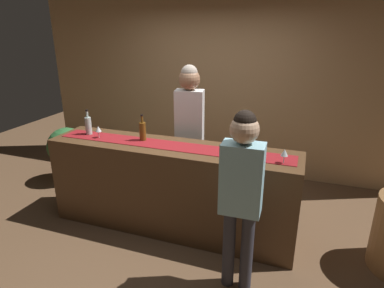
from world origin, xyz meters
The scene contains 11 objects.
ground_plane centered at (0.00, 0.00, 0.00)m, with size 10.00×10.00×0.00m, color brown.
back_wall centered at (0.00, 1.90, 1.45)m, with size 6.00×0.12×2.90m, color tan.
bar_counter centered at (0.00, 0.00, 0.51)m, with size 2.78×0.60×1.02m, color #543821.
counter_runner_cloth centered at (0.00, 0.00, 1.02)m, with size 2.64×0.28×0.01m, color maroon.
wine_bottle_amber centered at (-0.36, 0.06, 1.13)m, with size 0.07×0.07×0.30m.
wine_bottle_clear centered at (-1.07, 0.04, 1.13)m, with size 0.07×0.07×0.30m.
wine_glass_near_customer centered at (-0.88, -0.04, 1.12)m, with size 0.07×0.07×0.14m.
wine_glass_mid_counter centered at (1.19, -0.09, 1.12)m, with size 0.07×0.07×0.14m.
bartender centered at (0.01, 0.58, 1.14)m, with size 0.37×0.26×1.82m.
customer_sipping centered at (0.91, -0.66, 1.01)m, with size 0.34×0.23×1.64m.
potted_plant_tall centered at (-1.94, 0.63, 0.48)m, with size 0.57×0.57×0.84m.
Camera 1 is at (1.33, -3.06, 2.24)m, focal length 30.70 mm.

